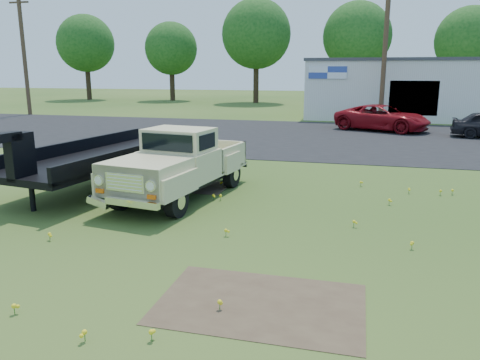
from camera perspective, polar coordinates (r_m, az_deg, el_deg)
name	(u,v)px	position (r m, az deg, el deg)	size (l,w,h in m)	color
ground	(221,230)	(10.13, -2.30, -6.08)	(140.00, 140.00, 0.00)	#2B4C18
asphalt_lot	(304,136)	(24.54, 7.82, 5.28)	(90.00, 14.00, 0.02)	black
dirt_patch_a	(260,304)	(7.12, 2.51, -14.84)	(3.00, 2.00, 0.01)	#4C3928
dirt_patch_b	(190,186)	(13.93, -6.06, -0.75)	(2.20, 1.60, 0.01)	#4C3928
commercial_building	(408,88)	(36.31, 19.84, 10.51)	(14.20, 8.20, 4.15)	white
utility_pole_west	(24,53)	(39.82, -24.84, 13.87)	(1.60, 0.30, 9.00)	#473021
utility_pole_mid	(385,49)	(31.20, 17.26, 14.97)	(1.60, 0.30, 9.00)	#473021
treeline_a	(86,44)	(58.06, -18.31, 15.52)	(6.40, 6.40, 9.52)	#332417
treeline_b	(171,49)	(54.33, -8.39, 15.56)	(5.76, 5.76, 8.57)	#332417
treeline_c	(256,34)	(49.96, 2.01, 17.35)	(7.04, 7.04, 10.47)	#332417
treeline_d	(357,36)	(49.77, 14.09, 16.63)	(6.72, 6.72, 10.00)	#332417
treeline_e	(469,40)	(49.10, 26.17, 15.02)	(6.08, 6.08, 9.04)	#332417
vintage_pickup_truck	(180,163)	(12.54, -7.31, 2.04)	(2.01, 5.17, 1.88)	tan
flatbed_trailer	(104,153)	(14.27, -16.19, 3.23)	(2.44, 7.32, 2.00)	black
red_pickup	(382,118)	(27.75, 16.95, 7.24)	(2.38, 5.17, 1.44)	maroon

